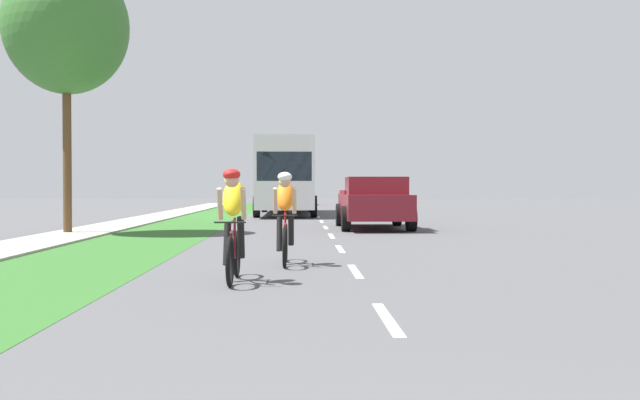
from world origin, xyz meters
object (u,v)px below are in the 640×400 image
Objects in this scene: cyclist_lead at (233,224)px; pickup_maroon at (374,203)px; bus_white at (287,174)px; cyclist_trailing at (285,217)px; street_tree_near at (66,27)px; suv_red at (294,192)px; sedan_silver at (295,193)px.

pickup_maroon reaches higher than cyclist_lead.
bus_white is (-2.98, 12.16, 1.15)m from pickup_maroon.
bus_white reaches higher than cyclist_trailing.
cyclist_lead is 0.22× the size of street_tree_near.
pickup_maroon is (2.63, 10.39, 0.02)m from cyclist_trailing.
bus_white is at bearing -90.78° from suv_red.
cyclist_lead is 12.77m from street_tree_near.
cyclist_lead is 1.00× the size of cyclist_trailing.
sedan_silver is (-2.74, 39.73, -0.06)m from pickup_maroon.
street_tree_near reaches higher than bus_white.
suv_red is 9.47m from sedan_silver.
pickup_maroon is 30.38m from suv_red.
cyclist_lead reaches higher than sedan_silver.
sedan_silver is (-0.00, 9.47, -0.18)m from suv_red.
bus_white reaches higher than cyclist_lead.
suv_red is at bearing 79.19° from street_tree_near.
cyclist_lead is 42.83m from suv_red.
cyclist_trailing is at bearing 72.58° from cyclist_lead.
bus_white is 2.47× the size of suv_red.
bus_white is 18.13m from suv_red.
suv_red is (-2.73, 30.26, 0.12)m from pickup_maroon.
sedan_silver is (0.24, 27.56, -1.21)m from bus_white.
pickup_maroon is 39.82m from sedan_silver.
pickup_maroon is 0.66× the size of street_tree_near.
pickup_maroon is at bearing 75.24° from cyclist_lead.
street_tree_near is (-8.94, -2.26, 5.02)m from pickup_maroon.
suv_red is (-0.10, 40.65, 0.14)m from cyclist_trailing.
bus_white is 27.59m from sedan_silver.
street_tree_near is (-5.96, -14.43, 3.86)m from bus_white.
pickup_maroon is 12.57m from bus_white.
sedan_silver is at bearing 89.49° from bus_white.
cyclist_lead is 0.15× the size of bus_white.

